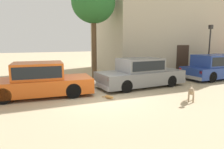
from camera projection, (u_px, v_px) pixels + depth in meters
ground_plane at (100, 97)px, 8.80m from camera, size 80.00×80.00×0.00m
parked_sedan_nearest at (39, 80)px, 8.80m from camera, size 4.67×2.12×1.47m
parked_sedan_second at (140, 73)px, 10.72m from camera, size 4.82×2.14×1.50m
parked_sedan_third at (216, 66)px, 13.02m from camera, size 4.68×1.98×1.54m
apartment_block at (176, 14)px, 18.16m from camera, size 13.84×6.74×9.59m
stray_dog_spotted at (191, 92)px, 8.08m from camera, size 0.77×0.78×0.63m
stray_cat at (109, 97)px, 8.49m from camera, size 0.32×0.59×0.16m
street_lamp at (210, 43)px, 14.40m from camera, size 0.22×0.22×3.50m
acacia_tree_left at (93, 3)px, 12.58m from camera, size 2.73×2.45×6.05m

